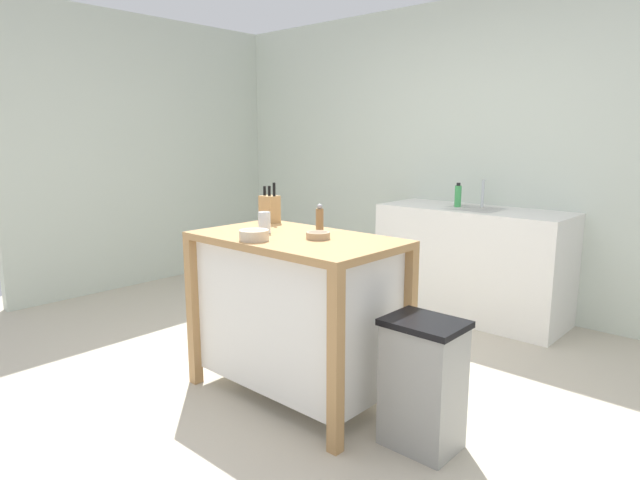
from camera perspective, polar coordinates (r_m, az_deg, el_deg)
name	(u,v)px	position (r m, az deg, el deg)	size (l,w,h in m)	color
ground_plane	(292,389)	(3.30, -2.96, -15.44)	(6.68, 6.68, 0.00)	#BCB29E
wall_back	(481,156)	(4.86, 16.57, 8.52)	(5.68, 0.10, 2.60)	silver
wall_left	(150,153)	(5.74, -17.51, 8.76)	(0.10, 2.90, 2.60)	beige
kitchen_island	(296,308)	(3.06, -2.52, -7.12)	(1.16, 0.67, 0.92)	#AD7F4C
knife_block	(270,208)	(3.44, -5.33, 3.33)	(0.11, 0.09, 0.25)	tan
bowl_ceramic_small	(318,235)	(2.88, -0.21, 0.52)	(0.13, 0.13, 0.04)	tan
bowl_stoneware_deep	(254,235)	(2.86, -6.97, 0.54)	(0.16, 0.16, 0.06)	beige
drinking_cup	(264,222)	(3.07, -5.88, 1.86)	(0.07, 0.07, 0.12)	silver
pepper_grinder	(320,219)	(3.05, -0.04, 2.20)	(0.04, 0.04, 0.17)	olive
trash_bin	(422,384)	(2.68, 10.74, -14.65)	(0.36, 0.28, 0.63)	gray
sink_counter	(471,262)	(4.60, 15.64, -2.26)	(1.51, 0.60, 0.89)	white
sink_faucet	(483,193)	(4.64, 16.76, 4.73)	(0.02, 0.02, 0.22)	#B7BCC1
bottle_hand_soap	(458,196)	(4.57, 14.33, 4.54)	(0.05, 0.05, 0.20)	green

